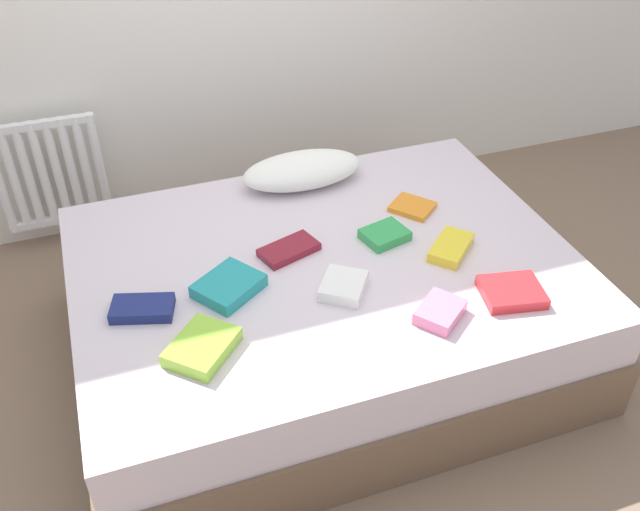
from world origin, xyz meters
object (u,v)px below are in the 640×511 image
at_px(radiator, 51,174).
at_px(pillow, 302,170).
at_px(textbook_green, 385,235).
at_px(textbook_white, 344,286).
at_px(textbook_red, 512,292).
at_px(textbook_navy, 142,308).
at_px(textbook_lime, 202,347).
at_px(textbook_maroon, 289,250).
at_px(bed, 324,306).
at_px(textbook_orange, 412,207).
at_px(textbook_yellow, 451,247).
at_px(textbook_teal, 229,286).
at_px(textbook_pink, 440,312).

height_order(radiator, pillow, radiator).
bearing_deg(textbook_green, pillow, 95.31).
bearing_deg(textbook_white, textbook_red, -77.13).
bearing_deg(textbook_navy, textbook_lime, -42.00).
distance_m(textbook_maroon, textbook_red, 0.88).
height_order(radiator, textbook_red, radiator).
bearing_deg(bed, textbook_navy, -173.47).
distance_m(textbook_navy, textbook_lime, 0.31).
relative_size(textbook_green, textbook_orange, 1.03).
bearing_deg(textbook_yellow, textbook_teal, 133.69).
bearing_deg(textbook_orange, textbook_navy, -115.89).
height_order(radiator, textbook_green, radiator).
bearing_deg(textbook_red, textbook_lime, -173.76).
distance_m(textbook_green, textbook_orange, 0.26).
bearing_deg(textbook_lime, textbook_yellow, -34.20).
height_order(textbook_navy, textbook_orange, textbook_navy).
bearing_deg(textbook_yellow, textbook_orange, 49.22).
height_order(textbook_green, textbook_maroon, textbook_green).
height_order(textbook_pink, textbook_red, textbook_pink).
height_order(pillow, textbook_white, pillow).
bearing_deg(textbook_navy, textbook_orange, 30.39).
relative_size(radiator, pillow, 1.03).
distance_m(textbook_yellow, textbook_teal, 0.90).
distance_m(textbook_green, textbook_maroon, 0.40).
bearing_deg(pillow, textbook_white, -96.96).
height_order(textbook_white, textbook_green, textbook_white).
distance_m(radiator, textbook_orange, 1.80).
xyz_separation_m(pillow, textbook_navy, (-0.82, -0.65, -0.05)).
distance_m(radiator, textbook_lime, 1.62).
relative_size(textbook_white, textbook_orange, 1.03).
xyz_separation_m(textbook_teal, textbook_maroon, (0.28, 0.15, -0.01)).
relative_size(pillow, textbook_white, 3.14).
bearing_deg(pillow, textbook_pink, -80.45).
distance_m(bed, textbook_lime, 0.72).
bearing_deg(textbook_green, textbook_pink, -104.40).
bearing_deg(textbook_maroon, textbook_green, -23.67).
xyz_separation_m(textbook_lime, textbook_orange, (1.05, 0.56, -0.01)).
relative_size(textbook_lime, textbook_orange, 1.36).
xyz_separation_m(pillow, textbook_green, (0.18, -0.53, -0.05)).
xyz_separation_m(bed, textbook_lime, (-0.56, -0.35, 0.28)).
height_order(textbook_lime, textbook_red, textbook_lime).
xyz_separation_m(textbook_teal, textbook_lime, (-0.16, -0.28, -0.00)).
xyz_separation_m(textbook_lime, textbook_maroon, (0.44, 0.44, -0.01)).
bearing_deg(textbook_red, textbook_yellow, 115.03).
bearing_deg(bed, textbook_orange, 23.02).
bearing_deg(textbook_pink, textbook_teal, 111.97).
height_order(bed, textbook_navy, textbook_navy).
bearing_deg(bed, textbook_green, 8.67).
bearing_deg(textbook_pink, textbook_navy, 121.25).
height_order(pillow, textbook_yellow, pillow).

